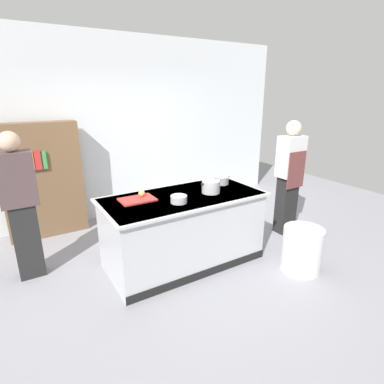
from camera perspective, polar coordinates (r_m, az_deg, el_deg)
name	(u,v)px	position (r m, az deg, el deg)	size (l,w,h in m)	color
ground_plane	(184,261)	(4.11, -1.55, -12.67)	(10.00, 10.00, 0.00)	gray
back_wall	(121,129)	(5.48, -12.97, 11.41)	(6.40, 0.12, 3.00)	silver
counter_island	(183,228)	(3.89, -1.61, -6.79)	(1.98, 0.98, 0.90)	#B7BABF
cutting_board	(137,200)	(3.63, -10.14, -1.39)	(0.40, 0.28, 0.02)	red
onion	(142,193)	(3.68, -9.32, -0.25)	(0.08, 0.08, 0.08)	tan
stock_pot	(211,187)	(3.83, 3.53, 1.00)	(0.29, 0.23, 0.16)	#B7BABF
sauce_pan	(222,180)	(4.21, 5.54, 2.16)	(0.25, 0.19, 0.10)	#99999E
mixing_bowl	(179,199)	(3.49, -2.47, -1.33)	(0.19, 0.19, 0.08)	#B7BABF
trash_bin	(302,249)	(4.03, 19.75, -10.00)	(0.48, 0.48, 0.55)	silver
person_chef	(289,175)	(4.81, 17.60, 2.97)	(0.38, 0.25, 1.72)	black
person_guest	(21,204)	(3.93, -29.25, -1.95)	(0.38, 0.24, 1.72)	black
bookshelf	(43,181)	(5.04, -25.97, 1.90)	(1.10, 0.31, 1.70)	brown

